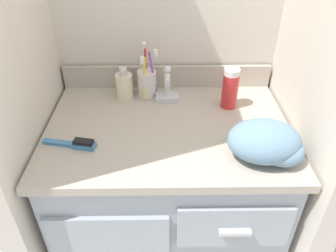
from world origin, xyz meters
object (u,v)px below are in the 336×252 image
(shaving_cream_can, at_px, (230,88))
(hairbrush, at_px, (76,144))
(toothbrush_cup, at_px, (147,82))
(soap_dispenser, at_px, (124,85))
(hand_towel, at_px, (268,143))

(shaving_cream_can, xyz_separation_m, hairbrush, (-0.52, -0.24, -0.07))
(hairbrush, bearing_deg, toothbrush_cup, 67.82)
(soap_dispenser, bearing_deg, hairbrush, -111.97)
(toothbrush_cup, bearing_deg, hand_towel, -45.47)
(hairbrush, xyz_separation_m, hand_towel, (0.59, -0.06, 0.04))
(soap_dispenser, distance_m, hand_towel, 0.59)
(soap_dispenser, relative_size, hand_towel, 0.57)
(toothbrush_cup, distance_m, shaving_cream_can, 0.32)
(soap_dispenser, bearing_deg, toothbrush_cup, 7.43)
(toothbrush_cup, relative_size, hairbrush, 1.15)
(shaving_cream_can, relative_size, hairbrush, 0.86)
(toothbrush_cup, relative_size, soap_dispenser, 1.59)
(toothbrush_cup, distance_m, hairbrush, 0.39)
(toothbrush_cup, xyz_separation_m, hand_towel, (0.38, -0.38, -0.00))
(hairbrush, height_order, hand_towel, hand_towel)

